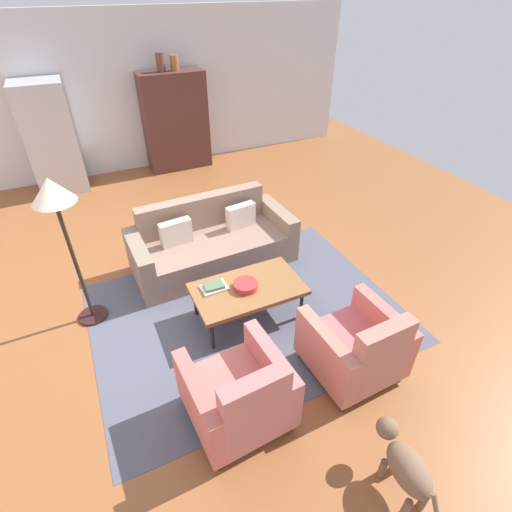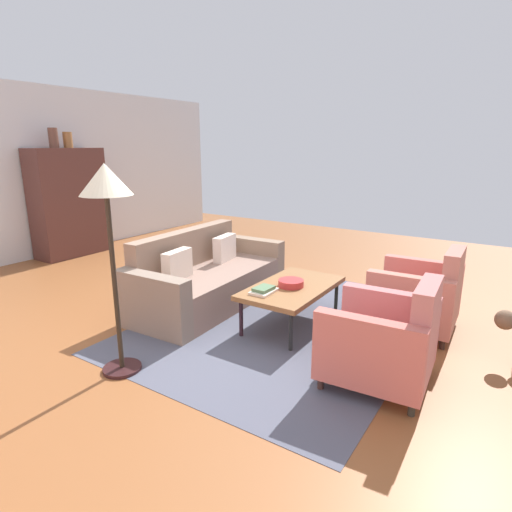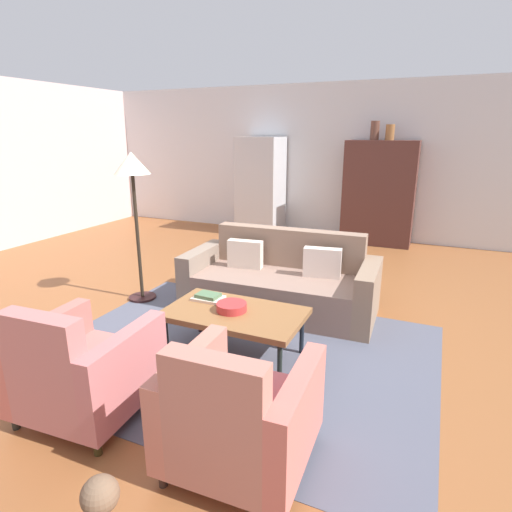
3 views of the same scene
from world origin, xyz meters
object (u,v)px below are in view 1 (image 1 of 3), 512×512
at_px(couch, 211,243).
at_px(book_stack, 214,287).
at_px(armchair_left, 240,397).
at_px(armchair_right, 357,350).
at_px(fruit_bowl, 246,285).
at_px(vase_round, 174,63).
at_px(vase_tall, 160,62).
at_px(coffee_table, 248,290).
at_px(dog, 405,464).
at_px(refrigerator, 51,139).
at_px(cabinet, 176,122).
at_px(floor_lamp, 56,206).

xyz_separation_m(couch, book_stack, (-0.34, -1.05, 0.17)).
height_order(armchair_left, armchair_right, same).
bearing_deg(fruit_bowl, book_stack, 156.54).
bearing_deg(book_stack, vase_round, 77.61).
bearing_deg(vase_tall, coffee_table, -94.82).
bearing_deg(dog, refrigerator, 22.66).
relative_size(refrigerator, dog, 2.61).
relative_size(armchair_right, cabinet, 0.49).
height_order(floor_lamp, dog, floor_lamp).
bearing_deg(coffee_table, fruit_bowl, 180.00).
bearing_deg(coffee_table, book_stack, 158.17).
distance_m(cabinet, dog, 6.78).
bearing_deg(refrigerator, vase_round, 2.47).
relative_size(armchair_left, dog, 1.24).
xyz_separation_m(fruit_bowl, vase_tall, (0.41, 4.58, 1.49)).
relative_size(book_stack, floor_lamp, 0.17).
xyz_separation_m(coffee_table, refrigerator, (-1.68, 4.48, 0.53)).
height_order(armchair_right, cabinet, cabinet).
bearing_deg(vase_round, couch, -100.67).
bearing_deg(dog, armchair_right, -11.81).
xyz_separation_m(book_stack, vase_round, (0.98, 4.44, 1.47)).
xyz_separation_m(coffee_table, floor_lamp, (-1.62, 0.75, 1.05)).
xyz_separation_m(coffee_table, armchair_right, (0.60, -1.17, -0.05)).
bearing_deg(dog, armchair_left, 47.44).
height_order(book_stack, floor_lamp, floor_lamp).
bearing_deg(dog, couch, 11.05).
bearing_deg(coffee_table, couch, 90.16).
height_order(armchair_right, refrigerator, refrigerator).
height_order(armchair_left, fruit_bowl, armchair_left).
relative_size(vase_tall, vase_round, 1.23).
bearing_deg(floor_lamp, dog, -56.91).
height_order(coffee_table, dog, dog).
bearing_deg(fruit_bowl, vase_round, 81.77).
relative_size(fruit_bowl, vase_tall, 0.85).
height_order(vase_round, dog, vase_round).
bearing_deg(vase_tall, refrigerator, -177.23).
distance_m(fruit_bowl, vase_round, 4.85).
height_order(armchair_left, vase_round, vase_round).
bearing_deg(book_stack, vase_tall, 80.71).
xyz_separation_m(fruit_bowl, floor_lamp, (-1.59, 0.75, 0.98)).
height_order(armchair_right, floor_lamp, floor_lamp).
xyz_separation_m(vase_round, refrigerator, (-2.31, -0.10, -1.00)).
relative_size(cabinet, dog, 2.54).
bearing_deg(fruit_bowl, cabinet, 83.01).
distance_m(couch, armchair_right, 2.43).
distance_m(armchair_left, dog, 1.33).
xyz_separation_m(vase_tall, vase_round, (0.25, 0.00, -0.03)).
height_order(armchair_right, vase_tall, vase_tall).
bearing_deg(dog, coffee_table, 13.56).
bearing_deg(armchair_left, coffee_table, 59.38).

